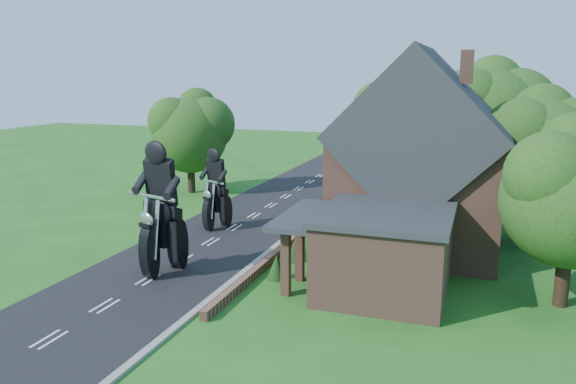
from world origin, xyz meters
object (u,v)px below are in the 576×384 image
(garden_wall, at_px, (298,236))
(house, at_px, (419,164))
(annex, at_px, (382,250))
(motorcycle_follow, at_px, (217,217))
(motorcycle_lead, at_px, (164,254))

(garden_wall, bearing_deg, house, 9.17)
(annex, bearing_deg, motorcycle_follow, 149.55)
(garden_wall, distance_m, motorcycle_lead, 8.15)
(motorcycle_follow, bearing_deg, house, -154.67)
(garden_wall, xyz_separation_m, house, (6.19, 1.00, 4.14))
(garden_wall, height_order, annex, annex)
(annex, xyz_separation_m, motorcycle_follow, (-10.69, 6.29, -1.06))
(garden_wall, xyz_separation_m, motorcycle_lead, (-4.02, -7.06, 0.71))
(house, height_order, annex, house)
(annex, bearing_deg, garden_wall, 133.84)
(motorcycle_lead, bearing_deg, house, -126.31)
(annex, relative_size, motorcycle_follow, 4.61)
(garden_wall, distance_m, annex, 8.19)
(house, relative_size, motorcycle_follow, 6.70)
(garden_wall, height_order, house, house)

